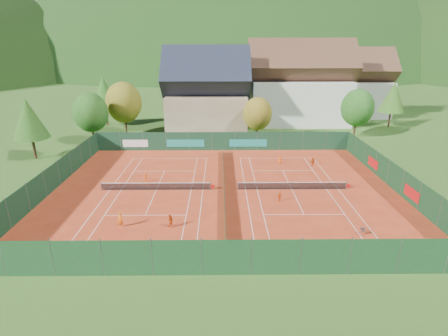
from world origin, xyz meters
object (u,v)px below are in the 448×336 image
player_right_far_a (280,159)px  player_left_mid (170,221)px  player_left_far (146,177)px  player_right_near (280,196)px  chalet (207,96)px  player_left_near (120,220)px  player_right_far_b (313,162)px  ball_hopper (363,230)px  hotel_block_a (299,88)px  hotel_block_b (352,87)px

player_right_far_a → player_left_mid: bearing=51.9°
player_left_far → player_right_near: 16.69m
chalet → player_left_near: chalet is taller
player_right_far_b → ball_hopper: bearing=58.0°
hotel_block_a → player_left_far: 42.79m
hotel_block_a → ball_hopper: size_ratio=27.00×
player_left_far → ball_hopper: bearing=142.4°
chalet → player_right_near: 35.01m
hotel_block_a → ball_hopper: bearing=-94.5°
chalet → player_left_near: 39.79m
player_left_near → player_right_far_a: size_ratio=1.20×
ball_hopper → player_left_far: 25.51m
hotel_block_a → hotel_block_b: size_ratio=1.25×
hotel_block_a → player_left_near: size_ratio=14.26×
player_right_far_a → hotel_block_a: bearing=-108.9°
player_right_near → chalet: bearing=61.0°
chalet → player_left_mid: (-2.12, -38.93, -5.95)m
ball_hopper → player_left_far: (-22.00, 12.90, 0.08)m
player_right_far_b → chalet: bearing=-85.8°
player_left_near → player_right_far_b: player_left_near is taller
hotel_block_a → player_left_near: (-25.79, -44.77, -6.63)m
player_left_far → player_right_far_b: bearing=-172.3°
player_left_far → player_right_far_b: player_left_far is taller
hotel_block_a → player_left_far: hotel_block_a is taller
player_left_far → player_right_near: bearing=152.6°
chalet → player_left_near: bearing=-99.9°
ball_hopper → player_right_far_b: size_ratio=0.65×
ball_hopper → hotel_block_b: bearing=72.0°
hotel_block_b → player_right_far_b: (-17.49, -35.65, -6.01)m
player_right_near → player_right_far_b: player_right_far_b is taller
player_right_far_a → player_left_near: bearing=43.1°
hotel_block_b → player_right_far_a: (-21.96, -34.69, -5.99)m
player_left_far → player_left_near: bearing=82.2°
hotel_block_b → player_right_near: (-24.02, -47.30, -6.01)m
hotel_block_a → player_left_mid: 50.10m
player_right_near → player_right_far_a: 12.78m
player_left_near → player_left_mid: player_left_near is taller
ball_hopper → player_left_far: bearing=149.6°
hotel_block_a → player_left_mid: size_ratio=15.91×
player_left_far → player_right_far_a: 19.00m
hotel_block_b → player_left_far: 57.77m
player_right_far_a → ball_hopper: bearing=99.9°
hotel_block_a → hotel_block_b: bearing=29.7°
ball_hopper → player_left_mid: (-17.45, 1.52, 0.12)m
hotel_block_b → player_right_far_a: size_ratio=13.68×
chalet → player_left_far: bearing=-103.6°
player_right_near → hotel_block_a: bearing=31.6°
player_right_near → player_right_far_b: size_ratio=1.00×
player_left_near → player_left_mid: (4.66, -0.17, -0.08)m
chalet → player_right_far_a: chalet is taller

